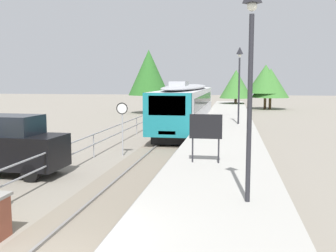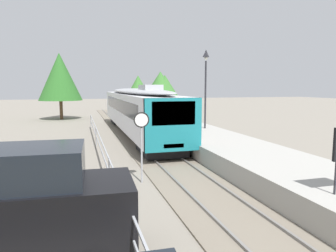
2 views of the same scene
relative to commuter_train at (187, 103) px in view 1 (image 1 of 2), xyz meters
name	(u,v)px [view 1 (image 1 of 2)]	position (x,y,z in m)	size (l,w,h in m)	color
ground_plane	(144,132)	(-3.00, -2.79, -2.15)	(160.00, 160.00, 0.00)	gray
track_rails	(183,133)	(0.00, -2.79, -2.11)	(3.20, 60.00, 0.14)	slate
commuter_train	(187,103)	(0.00, 0.00, 0.00)	(2.82, 19.96, 3.74)	silver
station_platform	(226,128)	(3.25, -2.79, -1.70)	(3.90, 60.00, 0.90)	#A8A59E
platform_lamp_near_end	(251,51)	(4.09, -21.76, 2.47)	(0.34, 0.34, 5.35)	#232328
platform_lamp_mid_platform	(239,71)	(4.09, -3.89, 2.47)	(0.34, 0.34, 5.35)	#232328
platform_notice_board	(206,128)	(2.72, -17.28, 0.04)	(1.20, 0.08, 1.80)	#232328
speed_limit_sign	(122,116)	(-1.98, -12.09, -0.02)	(0.61, 0.10, 2.81)	#9EA0A5
carpark_fence	(94,140)	(-3.30, -12.79, -1.24)	(0.06, 36.06, 1.25)	#9EA0A5
parked_van_black	(4,144)	(-5.68, -16.85, -0.85)	(4.98, 2.17, 2.51)	black
tree_behind_carpark	(236,84)	(4.05, 21.20, 1.36)	(4.34, 4.34, 5.41)	brown
tree_behind_station_far	(266,79)	(8.10, 23.90, 2.03)	(5.24, 5.24, 6.16)	brown
tree_distant_left	(271,83)	(8.76, 23.70, 1.47)	(5.07, 5.07, 5.61)	brown
tree_distant_centre	(149,73)	(-6.31, 14.25, 2.75)	(4.89, 4.89, 7.61)	brown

